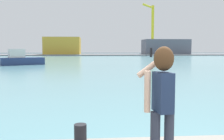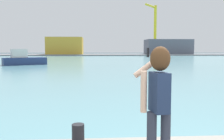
{
  "view_description": "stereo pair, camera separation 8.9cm",
  "coord_description": "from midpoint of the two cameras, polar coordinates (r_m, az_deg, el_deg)",
  "views": [
    {
      "loc": [
        -1.42,
        -2.64,
        2.24
      ],
      "look_at": [
        -0.81,
        5.56,
        1.55
      ],
      "focal_mm": 39.91,
      "sensor_mm": 36.0,
      "label": 1
    },
    {
      "loc": [
        -1.33,
        -2.65,
        2.24
      ],
      "look_at": [
        -0.81,
        5.56,
        1.55
      ],
      "focal_mm": 39.91,
      "sensor_mm": 36.0,
      "label": 2
    }
  ],
  "objects": [
    {
      "name": "far_shore_dock",
      "position": [
        94.68,
        -2.82,
        3.54
      ],
      "size": [
        140.0,
        20.0,
        0.41
      ],
      "primitive_type": "cube",
      "color": "gray",
      "rests_on": "ground_plane"
    },
    {
      "name": "port_crane",
      "position": [
        93.71,
        9.71,
        9.96
      ],
      "size": [
        5.64,
        7.26,
        17.84
      ],
      "color": "yellow",
      "rests_on": "far_shore_dock"
    },
    {
      "name": "harbor_bollard",
      "position": [
        4.67,
        -7.21,
        -14.29
      ],
      "size": [
        0.23,
        0.23,
        0.35
      ],
      "primitive_type": "cylinder",
      "color": "black",
      "rests_on": "quay_promenade"
    },
    {
      "name": "warehouse_right",
      "position": [
        99.29,
        12.7,
        5.21
      ],
      "size": [
        17.18,
        9.42,
        5.57
      ],
      "primitive_type": "cube",
      "color": "slate",
      "rests_on": "far_shore_dock"
    },
    {
      "name": "person_photographer",
      "position": [
        3.57,
        11.27,
        -5.56
      ],
      "size": [
        0.53,
        0.55,
        1.74
      ],
      "rotation": [
        0.0,
        0.0,
        1.72
      ],
      "color": "#2D3342",
      "rests_on": "quay_promenade"
    },
    {
      "name": "ground_plane",
      "position": [
        52.71,
        -2.15,
        2.34
      ],
      "size": [
        220.0,
        220.0,
        0.0
      ],
      "primitive_type": "plane",
      "color": "#334751"
    },
    {
      "name": "harbor_water",
      "position": [
        54.71,
        -2.21,
        2.44
      ],
      "size": [
        140.0,
        100.0,
        0.02
      ],
      "primitive_type": "cube",
      "color": "#6BA8B2",
      "rests_on": "ground_plane"
    },
    {
      "name": "boat_moored",
      "position": [
        37.89,
        -19.59,
        2.32
      ],
      "size": [
        6.29,
        4.68,
        2.24
      ],
      "rotation": [
        0.0,
        0.0,
        0.46
      ],
      "color": "navy",
      "rests_on": "harbor_water"
    },
    {
      "name": "warehouse_left",
      "position": [
        94.06,
        -10.63,
        5.47
      ],
      "size": [
        12.82,
        10.35,
        6.19
      ],
      "primitive_type": "cube",
      "color": "gold",
      "rests_on": "far_shore_dock"
    }
  ]
}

